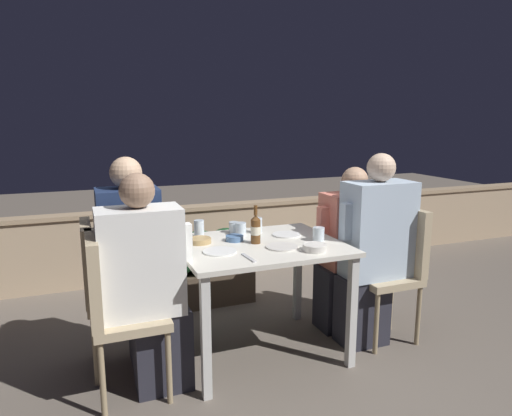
# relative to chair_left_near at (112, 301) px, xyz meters

# --- Properties ---
(ground_plane) EXTENTS (16.00, 16.00, 0.00)m
(ground_plane) POSITION_rel_chair_left_near_xyz_m (0.94, 0.17, -0.57)
(ground_plane) COLOR #665B51
(parapet_wall) EXTENTS (9.00, 0.18, 0.70)m
(parapet_wall) POSITION_rel_chair_left_near_xyz_m (0.94, 1.89, -0.21)
(parapet_wall) COLOR tan
(parapet_wall) RESTS_ON ground_plane
(dining_table) EXTENTS (1.03, 0.85, 0.76)m
(dining_table) POSITION_rel_chair_left_near_xyz_m (0.94, 0.17, 0.09)
(dining_table) COLOR silver
(dining_table) RESTS_ON ground_plane
(planter_hedge) EXTENTS (0.85, 0.47, 0.62)m
(planter_hedge) POSITION_rel_chair_left_near_xyz_m (0.79, 1.15, -0.22)
(planter_hedge) COLOR brown
(planter_hedge) RESTS_ON ground_plane
(chair_left_near) EXTENTS (0.41, 0.40, 0.94)m
(chair_left_near) POSITION_rel_chair_left_near_xyz_m (0.00, 0.00, 0.00)
(chair_left_near) COLOR tan
(chair_left_near) RESTS_ON ground_plane
(person_white_polo) EXTENTS (0.51, 0.26, 1.26)m
(person_white_polo) POSITION_rel_chair_left_near_xyz_m (0.20, -0.00, 0.06)
(person_white_polo) COLOR #282833
(person_white_polo) RESTS_ON ground_plane
(chair_left_far) EXTENTS (0.41, 0.40, 0.94)m
(chair_left_far) POSITION_rel_chair_left_near_xyz_m (-0.02, 0.33, 0.00)
(chair_left_far) COLOR tan
(chair_left_far) RESTS_ON ground_plane
(person_navy_jumper) EXTENTS (0.47, 0.26, 1.32)m
(person_navy_jumper) POSITION_rel_chair_left_near_xyz_m (0.18, 0.33, 0.10)
(person_navy_jumper) COLOR #282833
(person_navy_jumper) RESTS_ON ground_plane
(chair_right_near) EXTENTS (0.41, 0.40, 0.94)m
(chair_right_near) POSITION_rel_chair_left_near_xyz_m (1.91, 0.04, 0.00)
(chair_right_near) COLOR tan
(chair_right_near) RESTS_ON ground_plane
(person_blue_shirt) EXTENTS (0.52, 0.26, 1.32)m
(person_blue_shirt) POSITION_rel_chair_left_near_xyz_m (1.72, 0.04, 0.09)
(person_blue_shirt) COLOR #282833
(person_blue_shirt) RESTS_ON ground_plane
(chair_right_far) EXTENTS (0.41, 0.40, 0.94)m
(chair_right_far) POSITION_rel_chair_left_near_xyz_m (1.89, 0.31, 0.00)
(chair_right_far) COLOR tan
(chair_right_far) RESTS_ON ground_plane
(person_coral_top) EXTENTS (0.51, 0.26, 1.21)m
(person_coral_top) POSITION_rel_chair_left_near_xyz_m (1.69, 0.31, 0.03)
(person_coral_top) COLOR #282833
(person_coral_top) RESTS_ON ground_plane
(beer_bottle) EXTENTS (0.06, 0.06, 0.25)m
(beer_bottle) POSITION_rel_chair_left_near_xyz_m (0.91, 0.18, 0.28)
(beer_bottle) COLOR brown
(beer_bottle) RESTS_ON dining_table
(plate_0) EXTENTS (0.19, 0.19, 0.01)m
(plate_0) POSITION_rel_chair_left_near_xyz_m (1.18, 0.29, 0.19)
(plate_0) COLOR white
(plate_0) RESTS_ON dining_table
(plate_1) EXTENTS (0.20, 0.20, 0.01)m
(plate_1) POSITION_rel_chair_left_near_xyz_m (0.64, 0.07, 0.19)
(plate_1) COLOR white
(plate_1) RESTS_ON dining_table
(plate_2) EXTENTS (0.20, 0.20, 0.01)m
(plate_2) POSITION_rel_chair_left_near_xyz_m (1.03, 0.03, 0.19)
(plate_2) COLOR silver
(plate_2) RESTS_ON dining_table
(bowl_0) EXTENTS (0.12, 0.12, 0.04)m
(bowl_0) POSITION_rel_chair_left_near_xyz_m (0.81, 0.29, 0.21)
(bowl_0) COLOR #4C709E
(bowl_0) RESTS_ON dining_table
(bowl_1) EXTENTS (0.14, 0.14, 0.04)m
(bowl_1) POSITION_rel_chair_left_near_xyz_m (1.18, -0.11, 0.21)
(bowl_1) COLOR silver
(bowl_1) RESTS_ON dining_table
(bowl_2) EXTENTS (0.15, 0.15, 0.03)m
(bowl_2) POSITION_rel_chair_left_near_xyz_m (0.58, 0.32, 0.21)
(bowl_2) COLOR tan
(bowl_2) RESTS_ON dining_table
(glass_cup_0) EXTENTS (0.07, 0.07, 0.08)m
(glass_cup_0) POSITION_rel_chair_left_near_xyz_m (0.87, 0.50, 0.23)
(glass_cup_0) COLOR silver
(glass_cup_0) RESTS_ON dining_table
(glass_cup_1) EXTENTS (0.08, 0.08, 0.09)m
(glass_cup_1) POSITION_rel_chair_left_near_xyz_m (1.32, 0.09, 0.23)
(glass_cup_1) COLOR silver
(glass_cup_1) RESTS_ON dining_table
(glass_cup_2) EXTENTS (0.06, 0.06, 0.11)m
(glass_cup_2) POSITION_rel_chair_left_near_xyz_m (1.02, 0.43, 0.24)
(glass_cup_2) COLOR silver
(glass_cup_2) RESTS_ON dining_table
(glass_cup_3) EXTENTS (0.07, 0.07, 0.09)m
(glass_cup_3) POSITION_rel_chair_left_near_xyz_m (0.89, 0.41, 0.23)
(glass_cup_3) COLOR silver
(glass_cup_3) RESTS_ON dining_table
(glass_cup_4) EXTENTS (0.07, 0.07, 0.12)m
(glass_cup_4) POSITION_rel_chair_left_near_xyz_m (0.61, 0.46, 0.25)
(glass_cup_4) COLOR silver
(glass_cup_4) RESTS_ON dining_table
(fork_0) EXTENTS (0.03, 0.17, 0.01)m
(fork_0) POSITION_rel_chair_left_near_xyz_m (0.76, -0.11, 0.19)
(fork_0) COLOR silver
(fork_0) RESTS_ON dining_table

